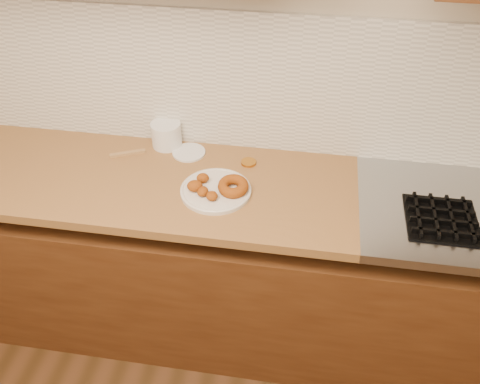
% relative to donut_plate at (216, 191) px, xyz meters
% --- Properties ---
extents(wall_back, '(4.00, 0.02, 2.70)m').
position_rel_donut_plate_xyz_m(wall_back, '(0.06, 0.36, 0.44)').
color(wall_back, tan).
rests_on(wall_back, ground).
extents(base_cabinet, '(3.60, 0.60, 0.77)m').
position_rel_donut_plate_xyz_m(base_cabinet, '(0.06, 0.05, -0.52)').
color(base_cabinet, '#512D14').
rests_on(base_cabinet, floor).
extents(butcher_block, '(2.30, 0.62, 0.04)m').
position_rel_donut_plate_xyz_m(butcher_block, '(-0.59, 0.05, -0.03)').
color(butcher_block, olive).
rests_on(butcher_block, base_cabinet).
extents(backsplash, '(3.60, 0.02, 0.60)m').
position_rel_donut_plate_xyz_m(backsplash, '(0.06, 0.35, 0.29)').
color(backsplash, beige).
rests_on(backsplash, wall_back).
extents(donut_plate, '(0.28, 0.28, 0.02)m').
position_rel_donut_plate_xyz_m(donut_plate, '(0.00, 0.00, 0.00)').
color(donut_plate, beige).
rests_on(donut_plate, butcher_block).
extents(ring_donut, '(0.13, 0.13, 0.05)m').
position_rel_donut_plate_xyz_m(ring_donut, '(0.07, 0.00, 0.03)').
color(ring_donut, '#904410').
rests_on(ring_donut, donut_plate).
extents(fried_dough_chunks, '(0.14, 0.16, 0.04)m').
position_rel_donut_plate_xyz_m(fried_dough_chunks, '(-0.05, -0.02, 0.03)').
color(fried_dough_chunks, '#904410').
rests_on(fried_dough_chunks, donut_plate).
extents(plastic_tub, '(0.15, 0.15, 0.11)m').
position_rel_donut_plate_xyz_m(plastic_tub, '(-0.28, 0.30, 0.05)').
color(plastic_tub, silver).
rests_on(plastic_tub, butcher_block).
extents(tub_lid, '(0.18, 0.18, 0.01)m').
position_rel_donut_plate_xyz_m(tub_lid, '(-0.17, 0.25, -0.00)').
color(tub_lid, silver).
rests_on(tub_lid, butcher_block).
extents(brass_jar_lid, '(0.08, 0.08, 0.01)m').
position_rel_donut_plate_xyz_m(brass_jar_lid, '(0.10, 0.21, -0.00)').
color(brass_jar_lid, '#B17122').
rests_on(brass_jar_lid, butcher_block).
extents(wooden_utensil, '(0.15, 0.08, 0.01)m').
position_rel_donut_plate_xyz_m(wooden_utensil, '(-0.43, 0.20, -0.00)').
color(wooden_utensil, olive).
rests_on(wooden_utensil, butcher_block).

